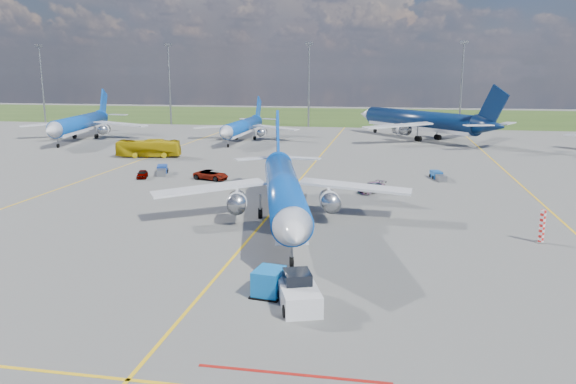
% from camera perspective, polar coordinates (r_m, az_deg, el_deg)
% --- Properties ---
extents(ground, '(400.00, 400.00, 0.00)m').
position_cam_1_polar(ground, '(47.63, -5.29, -6.29)').
color(ground, '#5C5C59').
rests_on(ground, ground).
extents(grass_strip, '(400.00, 80.00, 0.01)m').
position_cam_1_polar(grass_strip, '(194.43, 6.76, 7.67)').
color(grass_strip, '#2D4719').
rests_on(grass_strip, ground).
extents(taxiway_lines, '(60.25, 160.00, 0.02)m').
position_cam_1_polar(taxiway_lines, '(73.75, 0.62, 0.42)').
color(taxiway_lines, yellow).
rests_on(taxiway_lines, ground).
extents(floodlight_masts, '(202.20, 0.50, 22.70)m').
position_cam_1_polar(floodlight_masts, '(153.49, 9.67, 11.09)').
color(floodlight_masts, slate).
rests_on(floodlight_masts, ground).
extents(warning_post, '(0.50, 0.50, 3.00)m').
position_cam_1_polar(warning_post, '(54.92, 24.40, -3.21)').
color(warning_post, red).
rests_on(warning_post, ground).
extents(bg_jet_nw, '(37.42, 44.97, 10.46)m').
position_cam_1_polar(bg_jet_nw, '(133.97, -20.23, 4.99)').
color(bg_jet_nw, '#0B44A5').
rests_on(bg_jet_nw, ground).
extents(bg_jet_nnw, '(26.09, 34.07, 8.87)m').
position_cam_1_polar(bg_jet_nnw, '(124.50, -4.59, 5.21)').
color(bg_jet_nnw, '#0B44A5').
rests_on(bg_jet_nnw, ground).
extents(bg_jet_n, '(57.23, 58.55, 12.21)m').
position_cam_1_polar(bg_jet_n, '(130.48, 13.09, 5.25)').
color(bg_jet_n, '#071B3F').
rests_on(bg_jet_n, ground).
extents(main_airliner, '(37.07, 43.75, 9.96)m').
position_cam_1_polar(main_airliner, '(56.53, -0.42, -3.25)').
color(main_airliner, '#0B44A5').
rests_on(main_airliner, ground).
extents(pushback_tug, '(3.71, 6.43, 2.15)m').
position_cam_1_polar(pushback_tug, '(37.23, 1.07, -10.20)').
color(pushback_tug, silver).
rests_on(pushback_tug, ground).
extents(uld_container, '(2.15, 2.53, 1.82)m').
position_cam_1_polar(uld_container, '(38.93, -1.95, -9.11)').
color(uld_container, blue).
rests_on(uld_container, ground).
extents(apron_bus, '(11.56, 4.60, 3.14)m').
position_cam_1_polar(apron_bus, '(103.30, -13.99, 4.33)').
color(apron_bus, '#C1A30B').
rests_on(apron_bus, ground).
extents(service_car_a, '(2.35, 3.67, 1.16)m').
position_cam_1_polar(service_car_a, '(83.20, -14.59, 1.78)').
color(service_car_a, '#999999').
rests_on(service_car_a, ground).
extents(service_car_b, '(5.47, 3.57, 1.40)m').
position_cam_1_polar(service_car_b, '(79.97, -7.82, 1.74)').
color(service_car_b, '#999999').
rests_on(service_car_b, ground).
extents(service_car_c, '(3.93, 4.66, 1.28)m').
position_cam_1_polar(service_car_c, '(71.68, 8.49, 0.45)').
color(service_car_c, '#999999').
rests_on(service_car_c, ground).
extents(baggage_tug_w, '(2.14, 4.66, 1.01)m').
position_cam_1_polar(baggage_tug_w, '(82.56, 14.99, 1.60)').
color(baggage_tug_w, '#184F95').
rests_on(baggage_tug_w, ground).
extents(baggage_tug_c, '(2.95, 5.21, 1.13)m').
position_cam_1_polar(baggage_tug_c, '(86.08, -12.68, 2.18)').
color(baggage_tug_c, navy).
rests_on(baggage_tug_c, ground).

